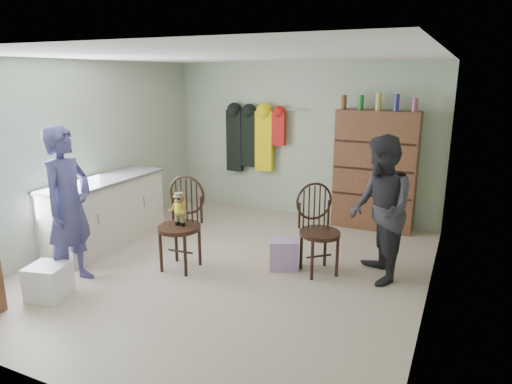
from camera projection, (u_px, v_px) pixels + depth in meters
The scene contains 11 objects.
ground_plane at pixel (231, 268), 5.60m from camera, with size 5.00×5.00×0.00m, color #C3B19D.
room_walls at pixel (249, 135), 5.67m from camera, with size 5.00×5.00×5.00m.
counter at pixel (106, 212), 6.28m from camera, with size 0.64×1.86×0.94m.
plastic_tub at pixel (49, 281), 4.83m from camera, with size 0.38×0.36×0.36m, color white.
chair_front at pixel (182, 217), 5.49m from camera, with size 0.53×0.53×1.13m.
chair_far at pixel (318, 226), 5.39m from camera, with size 0.67×0.67×1.07m.
striped_bag at pixel (284, 254), 5.57m from camera, with size 0.34×0.27×0.36m, color pink.
person_left at pixel (68, 207), 5.00m from camera, with size 0.66×0.43×1.80m, color #45437C.
person_right at pixel (380, 210), 5.10m from camera, with size 0.82×0.64×1.68m, color #2D2B33.
dresser at pixel (375, 170), 6.87m from camera, with size 1.20×0.39×2.05m.
coat_rack at pixel (253, 139), 7.71m from camera, with size 1.42×0.12×1.09m.
Camera 1 is at (2.48, -4.56, 2.31)m, focal length 32.00 mm.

